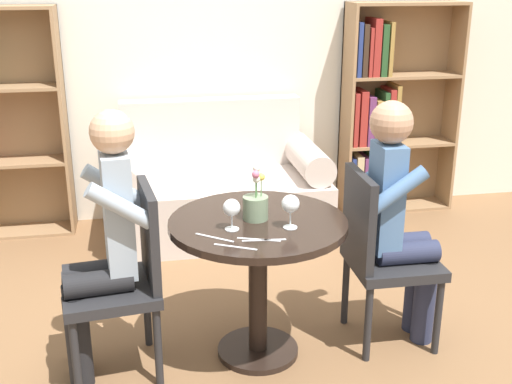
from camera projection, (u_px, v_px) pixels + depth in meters
The scene contains 16 objects.
ground_plane at pixel (258, 352), 3.19m from camera, with size 16.00×16.00×0.00m, color brown.
back_wall at pixel (206, 36), 4.63m from camera, with size 5.20×0.05×2.70m.
round_table at pixel (258, 252), 3.01m from camera, with size 0.83×0.83×0.71m.
couch at pixel (217, 190), 4.57m from camera, with size 1.52×0.80×0.92m.
bookshelf_right at pixel (383, 114), 4.90m from camera, with size 0.87×0.28×1.58m.
chair_left at pixel (126, 274), 2.91m from camera, with size 0.47×0.47×0.90m.
chair_right at pixel (380, 251), 3.15m from camera, with size 0.42×0.42×0.90m.
person_left at pixel (103, 244), 2.83m from camera, with size 0.44×0.37×1.26m.
person_right at pixel (399, 218), 3.11m from camera, with size 0.42×0.34×1.24m.
wine_glass_left at pixel (232, 209), 2.82m from camera, with size 0.08×0.08×0.14m.
wine_glass_right at pixel (291, 205), 2.84m from camera, with size 0.08×0.08×0.16m.
flower_vase at pixel (256, 204), 2.95m from camera, with size 0.12×0.12×0.26m.
knife_left_setting at pixel (235, 247), 2.67m from camera, with size 0.17×0.10×0.00m.
fork_left_setting at pixel (215, 238), 2.76m from camera, with size 0.16×0.13×0.00m.
knife_right_setting at pixel (264, 240), 2.74m from camera, with size 0.19×0.03×0.00m.
fork_right_setting at pixel (259, 239), 2.74m from camera, with size 0.18×0.08×0.00m.
Camera 1 is at (-0.51, -2.70, 1.81)m, focal length 45.00 mm.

